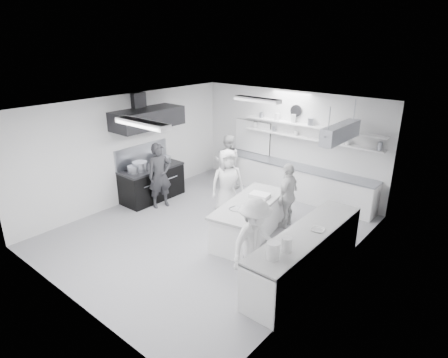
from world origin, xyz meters
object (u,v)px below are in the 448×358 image
Objects in this scene: prep_island at (249,220)px; cook_back at (227,161)px; stove at (152,184)px; right_counter at (306,255)px; cook_stove at (160,176)px; back_counter at (290,180)px.

cook_back is at bearing 128.80° from prep_island.
cook_back reaches higher than prep_island.
cook_back reaches higher than stove.
cook_back is (-2.39, 2.10, 0.42)m from prep_island.
right_counter is at bearing -6.52° from stove.
cook_stove reaches higher than cook_back.
stove is 2.38m from cook_back.
right_counter reaches higher than prep_island.
right_counter is 1.84× the size of cook_stove.
right_counter is 1.87m from prep_island.
right_counter is 1.98× the size of cook_back.
right_counter is at bearing -28.22° from prep_island.
back_counter is 2.22× the size of prep_island.
prep_island is 1.26× the size of cook_stove.
prep_island is at bearing -78.44° from back_counter.
back_counter is at bearing 170.73° from cook_back.
prep_island is (3.47, -0.01, -0.04)m from stove.
cook_stove is at bearing 47.19° from cook_back.
cook_stove reaches higher than right_counter.
cook_back is (1.09, 2.09, 0.38)m from stove.
stove is 0.80× the size of prep_island.
cook_stove reaches higher than back_counter.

